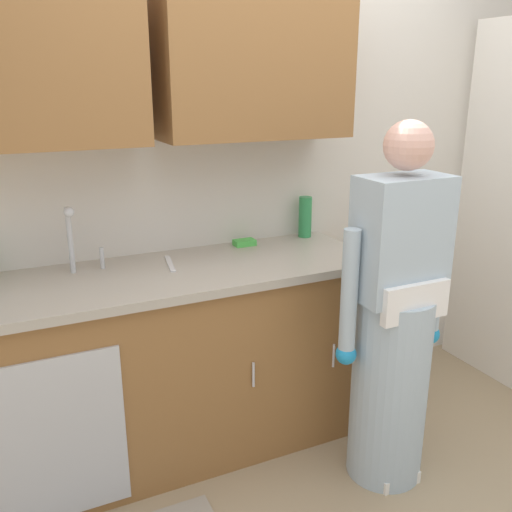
# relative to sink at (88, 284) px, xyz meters

# --- Properties ---
(ground_plane) EXTENTS (9.00, 9.00, 0.00)m
(ground_plane) POSITION_rel_sink_xyz_m (0.90, -0.71, -0.93)
(ground_plane) COLOR #998466
(kitchen_wall_with_uppers) EXTENTS (4.80, 0.44, 2.70)m
(kitchen_wall_with_uppers) POSITION_rel_sink_xyz_m (0.77, 0.29, 0.55)
(kitchen_wall_with_uppers) COLOR beige
(kitchen_wall_with_uppers) RESTS_ON ground
(counter_cabinet) EXTENTS (1.90, 0.62, 0.90)m
(counter_cabinet) POSITION_rel_sink_xyz_m (0.35, -0.01, -0.48)
(counter_cabinet) COLOR brown
(counter_cabinet) RESTS_ON ground
(countertop) EXTENTS (1.96, 0.66, 0.04)m
(countertop) POSITION_rel_sink_xyz_m (0.35, -0.01, -0.01)
(countertop) COLOR #A8A093
(countertop) RESTS_ON counter_cabinet
(sink) EXTENTS (0.50, 0.36, 0.35)m
(sink) POSITION_rel_sink_xyz_m (0.00, 0.00, 0.00)
(sink) COLOR #B7BABF
(sink) RESTS_ON counter_cabinet
(person_at_sink) EXTENTS (0.55, 0.34, 1.62)m
(person_at_sink) POSITION_rel_sink_xyz_m (1.18, -0.60, -0.23)
(person_at_sink) COLOR white
(person_at_sink) RESTS_ON ground
(bottle_cleaner_spray) EXTENTS (0.07, 0.07, 0.22)m
(bottle_cleaner_spray) POSITION_rel_sink_xyz_m (1.20, 0.23, 0.13)
(bottle_cleaner_spray) COLOR #2D8C4C
(bottle_cleaner_spray) RESTS_ON countertop
(cup_by_sink) EXTENTS (0.08, 0.08, 0.09)m
(cup_by_sink) POSITION_rel_sink_xyz_m (1.27, -0.22, 0.06)
(cup_by_sink) COLOR white
(cup_by_sink) RESTS_ON countertop
(knife_on_counter) EXTENTS (0.06, 0.24, 0.01)m
(knife_on_counter) POSITION_rel_sink_xyz_m (0.39, 0.07, 0.02)
(knife_on_counter) COLOR silver
(knife_on_counter) RESTS_ON countertop
(sponge) EXTENTS (0.11, 0.07, 0.03)m
(sponge) POSITION_rel_sink_xyz_m (0.83, 0.21, 0.03)
(sponge) COLOR #4CBF4C
(sponge) RESTS_ON countertop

